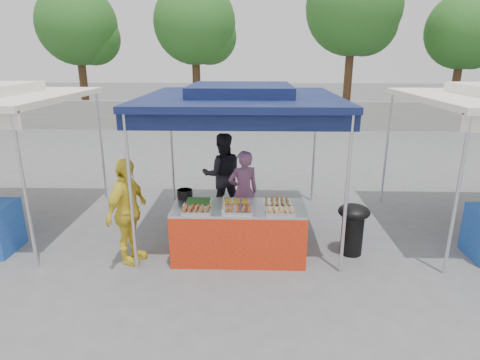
{
  "coord_description": "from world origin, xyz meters",
  "views": [
    {
      "loc": [
        0.19,
        -5.74,
        3.04
      ],
      "look_at": [
        0.0,
        0.6,
        1.05
      ],
      "focal_mm": 30.0,
      "sensor_mm": 36.0,
      "label": 1
    }
  ],
  "objects_px": {
    "vendor_table": "(239,232)",
    "cooking_pot": "(185,194)",
    "customer_person": "(127,212)",
    "vendor_woman": "(243,192)",
    "wok_burner": "(353,225)",
    "helper_man": "(222,174)"
  },
  "relations": [
    {
      "from": "vendor_table",
      "to": "cooking_pot",
      "type": "distance_m",
      "value": 1.06
    },
    {
      "from": "vendor_table",
      "to": "customer_person",
      "type": "height_order",
      "value": "customer_person"
    },
    {
      "from": "customer_person",
      "to": "cooking_pot",
      "type": "bearing_deg",
      "value": -40.72
    },
    {
      "from": "vendor_table",
      "to": "cooking_pot",
      "type": "xyz_separation_m",
      "value": [
        -0.87,
        0.34,
        0.5
      ]
    },
    {
      "from": "cooking_pot",
      "to": "vendor_woman",
      "type": "relative_size",
      "value": 0.16
    },
    {
      "from": "wok_burner",
      "to": "vendor_woman",
      "type": "relative_size",
      "value": 0.56
    },
    {
      "from": "cooking_pot",
      "to": "vendor_table",
      "type": "bearing_deg",
      "value": -21.39
    },
    {
      "from": "helper_man",
      "to": "customer_person",
      "type": "distance_m",
      "value": 2.35
    },
    {
      "from": "wok_burner",
      "to": "customer_person",
      "type": "bearing_deg",
      "value": -152.83
    },
    {
      "from": "vendor_table",
      "to": "customer_person",
      "type": "relative_size",
      "value": 1.23
    },
    {
      "from": "wok_burner",
      "to": "vendor_woman",
      "type": "bearing_deg",
      "value": 176.77
    },
    {
      "from": "vendor_woman",
      "to": "customer_person",
      "type": "xyz_separation_m",
      "value": [
        -1.7,
        -1.14,
        0.07
      ]
    },
    {
      "from": "vendor_table",
      "to": "vendor_woman",
      "type": "relative_size",
      "value": 1.34
    },
    {
      "from": "cooking_pot",
      "to": "helper_man",
      "type": "height_order",
      "value": "helper_man"
    },
    {
      "from": "vendor_woman",
      "to": "helper_man",
      "type": "height_order",
      "value": "helper_man"
    },
    {
      "from": "vendor_table",
      "to": "vendor_woman",
      "type": "bearing_deg",
      "value": 87.01
    },
    {
      "from": "vendor_table",
      "to": "wok_burner",
      "type": "xyz_separation_m",
      "value": [
        1.79,
        0.19,
        0.07
      ]
    },
    {
      "from": "customer_person",
      "to": "wok_burner",
      "type": "bearing_deg",
      "value": -67.63
    },
    {
      "from": "helper_man",
      "to": "customer_person",
      "type": "bearing_deg",
      "value": 46.76
    },
    {
      "from": "wok_burner",
      "to": "vendor_woman",
      "type": "height_order",
      "value": "vendor_woman"
    },
    {
      "from": "wok_burner",
      "to": "vendor_woman",
      "type": "xyz_separation_m",
      "value": [
        -1.73,
        0.79,
        0.25
      ]
    },
    {
      "from": "wok_burner",
      "to": "vendor_woman",
      "type": "distance_m",
      "value": 1.92
    }
  ]
}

